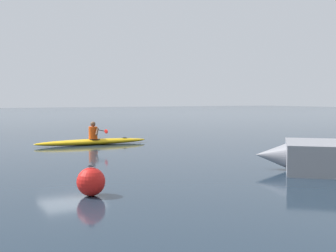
{
  "coord_description": "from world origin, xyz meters",
  "views": [
    {
      "loc": [
        5.22,
        17.82,
        1.89
      ],
      "look_at": [
        -1.64,
        5.42,
        1.01
      ],
      "focal_mm": 46.76,
      "sensor_mm": 36.0,
      "label": 1
    }
  ],
  "objects": [
    {
      "name": "kayak",
      "position": [
        -0.74,
        0.61,
        0.12
      ],
      "size": [
        4.76,
        0.7,
        0.24
      ],
      "color": "#EAB214",
      "rests_on": "ground"
    },
    {
      "name": "kayaker",
      "position": [
        -0.79,
        0.61,
        0.55
      ],
      "size": [
        0.43,
        2.49,
        0.72
      ],
      "color": "#E04C14",
      "rests_on": "kayak"
    },
    {
      "name": "mooring_buoy_red_near",
      "position": [
        2.46,
        9.73,
        0.28
      ],
      "size": [
        0.56,
        0.56,
        0.6
      ],
      "color": "red",
      "rests_on": "ground"
    },
    {
      "name": "ground_plane",
      "position": [
        0.0,
        0.0,
        0.0
      ],
      "size": [
        160.0,
        160.0,
        0.0
      ],
      "primitive_type": "plane",
      "color": "#1E2D3D"
    }
  ]
}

